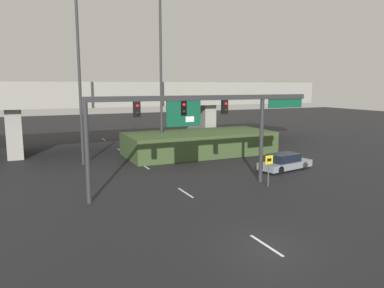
# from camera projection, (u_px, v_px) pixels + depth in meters

# --- Properties ---
(ground_plane) EXTENTS (160.00, 160.00, 0.00)m
(ground_plane) POSITION_uv_depth(u_px,v_px,m) (267.00, 246.00, 16.24)
(ground_plane) COLOR black
(lane_markings) EXTENTS (0.14, 46.60, 0.01)m
(lane_markings) POSITION_uv_depth(u_px,v_px,m) (162.00, 178.00, 28.21)
(lane_markings) COLOR silver
(lane_markings) RESTS_ON ground
(signal_gantry) EXTENTS (15.76, 0.44, 6.26)m
(signal_gantry) POSITION_uv_depth(u_px,v_px,m) (199.00, 114.00, 24.25)
(signal_gantry) COLOR #2D2D30
(signal_gantry) RESTS_ON ground
(speed_limit_sign) EXTENTS (0.60, 0.11, 2.22)m
(speed_limit_sign) POSITION_uv_depth(u_px,v_px,m) (269.00, 166.00, 25.56)
(speed_limit_sign) COLOR #4C4C4C
(speed_limit_sign) RESTS_ON ground
(highway_light_pole_near) EXTENTS (0.70, 0.36, 16.82)m
(highway_light_pole_near) POSITION_uv_depth(u_px,v_px,m) (161.00, 66.00, 36.05)
(highway_light_pole_near) COLOR #2D2D30
(highway_light_pole_near) RESTS_ON ground
(highway_light_pole_far) EXTENTS (0.70, 0.36, 14.45)m
(highway_light_pole_far) POSITION_uv_depth(u_px,v_px,m) (79.00, 77.00, 31.67)
(highway_light_pole_far) COLOR #2D2D30
(highway_light_pole_far) RESTS_ON ground
(overpass_bridge) EXTENTS (47.78, 9.10, 7.24)m
(overpass_bridge) POSITION_uv_depth(u_px,v_px,m) (114.00, 101.00, 41.22)
(overpass_bridge) COLOR gray
(overpass_bridge) RESTS_ON ground
(grass_embankment) EXTENTS (14.72, 6.51, 2.24)m
(grass_embankment) POSITION_uv_depth(u_px,v_px,m) (199.00, 143.00, 37.81)
(grass_embankment) COLOR #384C28
(grass_embankment) RESTS_ON ground
(parked_sedan_near_right) EXTENTS (5.04, 2.69, 1.37)m
(parked_sedan_near_right) POSITION_uv_depth(u_px,v_px,m) (285.00, 162.00, 30.77)
(parked_sedan_near_right) COLOR gray
(parked_sedan_near_right) RESTS_ON ground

